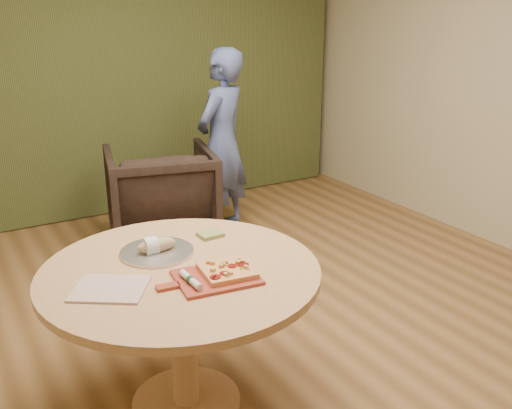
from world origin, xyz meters
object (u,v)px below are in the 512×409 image
Objects in this scene: pizza_paddle at (214,278)px; serving_tray at (157,252)px; pedestal_table at (181,295)px; armchair at (161,190)px; cutlery_roll at (191,280)px; bread_roll at (155,245)px; person_standing at (222,143)px; flatbread_pizza at (227,270)px.

pizza_paddle is 0.41m from serving_tray.
armchair is at bearing 71.19° from pedestal_table.
cutlery_roll reaches higher than serving_tray.
serving_tray is at bearing 0.00° from bread_roll.
serving_tray is at bearing 23.48° from person_standing.
serving_tray is (-0.03, 0.21, 0.15)m from pedestal_table.
flatbread_pizza is 0.16× the size of person_standing.
pizza_paddle is at bearing 1.17° from cutlery_roll.
bread_roll is at bearing 81.54° from armchair.
armchair is at bearing 76.13° from flatbread_pizza.
cutlery_roll is at bearing -177.68° from flatbread_pizza.
pedestal_table is 0.29m from flatbread_pizza.
person_standing is at bearing -173.00° from armchair.
bread_roll is at bearing 115.74° from flatbread_pizza.
pedestal_table is at bearing 129.47° from flatbread_pizza.
person_standing is (1.29, 2.20, 0.01)m from cutlery_roll.
armchair is at bearing 81.36° from pizza_paddle.
armchair is (0.71, 2.07, -0.17)m from pedestal_table.
person_standing reaches higher than bread_roll.
pedestal_table is at bearing -79.37° from bread_roll.
armchair reaches higher than serving_tray.
cutlery_roll is at bearing -99.28° from pedestal_table.
pizza_paddle is 0.29× the size of person_standing.
cutlery_roll is (-0.03, -0.19, 0.17)m from pedestal_table.
pizza_paddle is at bearing 87.92° from armchair.
cutlery_roll reaches higher than pizza_paddle.
pizza_paddle is 0.53× the size of armchair.
bread_roll is 2.04m from armchair.
serving_tray is (-0.11, 0.39, -0.00)m from pizza_paddle.
flatbread_pizza is at bearing 89.47° from armchair.
bread_roll is (-0.01, -0.00, 0.04)m from serving_tray.
flatbread_pizza is at bearing -64.26° from bread_roll.
armchair is 0.56× the size of person_standing.
serving_tray is 2.03m from armchair.
person_standing reaches higher than pedestal_table.
pedestal_table is at bearing -81.73° from serving_tray.
person_standing is (1.29, 1.80, 0.03)m from serving_tray.
pedestal_table is 5.28× the size of flatbread_pizza.
armchair reaches higher than pedestal_table.
flatbread_pizza is at bearing 7.95° from pizza_paddle.
pedestal_table is 2.80× the size of pizza_paddle.
pizza_paddle is 2.49m from person_standing.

